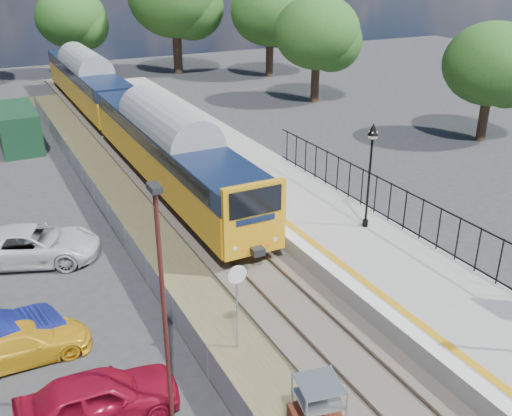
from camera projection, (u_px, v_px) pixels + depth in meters
ground at (343, 357)px, 18.05m from camera, size 120.00×120.00×0.00m
track_bed at (210, 236)px, 25.69m from camera, size 5.90×80.00×0.29m
platform at (318, 223)px, 26.13m from camera, size 5.00×70.00×0.90m
platform_edge at (279, 223)px, 25.09m from camera, size 0.90×70.00×0.01m
victorian_lamp_north at (371, 152)px, 23.41m from camera, size 0.44×0.44×4.60m
palisade_fence at (453, 235)px, 21.86m from camera, size 0.12×26.00×2.00m
wire_fence at (114, 222)px, 25.83m from camera, size 0.06×52.00×1.20m
tree_line at (84, 19)px, 50.16m from camera, size 56.80×43.80×11.88m
train at (119, 106)px, 38.76m from camera, size 2.82×40.83×3.51m
brick_plinth at (318, 415)px, 14.48m from camera, size 1.47×1.47×2.01m
speed_sign at (237, 292)px, 17.57m from camera, size 0.63×0.11×3.10m
carpark_lamp at (163, 297)px, 14.01m from camera, size 0.25×0.50×6.93m
car_red at (99, 398)px, 15.37m from camera, size 4.42×1.96×1.48m
car_yellow at (22, 343)px, 17.76m from camera, size 4.16×1.74×1.20m
car_white at (31, 245)px, 23.47m from camera, size 5.99×4.28×1.52m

